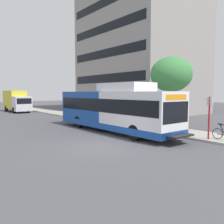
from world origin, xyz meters
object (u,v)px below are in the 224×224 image
object	(u,v)px
bus_stop_sign_pole	(209,115)
box_truck_background	(16,100)
street_tree_near_stop	(171,75)
transit_bus	(113,109)

from	to	relation	value
bus_stop_sign_pole	box_truck_background	distance (m)	29.72
street_tree_near_stop	box_truck_background	world-z (taller)	street_tree_near_stop
bus_stop_sign_pole	street_tree_near_stop	distance (m)	5.78
bus_stop_sign_pole	street_tree_near_stop	bearing A→B (deg)	63.91
transit_bus	bus_stop_sign_pole	distance (m)	6.86
street_tree_near_stop	bus_stop_sign_pole	bearing A→B (deg)	-116.09
transit_bus	street_tree_near_stop	xyz separation A→B (m)	(4.49, -1.92, 2.72)
bus_stop_sign_pole	box_truck_background	world-z (taller)	box_truck_background
box_truck_background	transit_bus	bearing A→B (deg)	-89.01
street_tree_near_stop	box_truck_background	distance (m)	25.66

